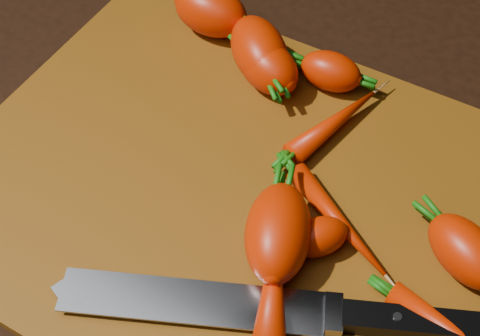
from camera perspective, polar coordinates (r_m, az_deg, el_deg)
The scene contains 14 objects.
ground at distance 0.61m, azimuth -0.46°, elevation -2.65°, with size 2.00×2.00×0.01m, color black.
cutting_board at distance 0.60m, azimuth -0.47°, elevation -2.05°, with size 0.50×0.40×0.01m, color #6F3D0A.
carrot_0 at distance 0.72m, azimuth -2.50°, elevation 13.24°, with size 0.08×0.05×0.05m, color red.
carrot_1 at distance 0.66m, azimuth 2.41°, elevation 8.63°, with size 0.07×0.05×0.05m, color red.
carrot_2 at distance 0.67m, azimuth 1.67°, elevation 9.95°, with size 0.09×0.05×0.05m, color red.
carrot_3 at distance 0.54m, azimuth 3.26°, elevation -5.51°, with size 0.09×0.05×0.05m, color red.
carrot_4 at distance 0.67m, azimuth 7.75°, elevation 8.18°, with size 0.06×0.04×0.04m, color red.
carrot_5 at distance 0.67m, azimuth 7.95°, elevation 8.17°, with size 0.05×0.03×0.03m, color red.
carrot_6 at distance 0.56m, azimuth 18.73°, elevation -6.77°, with size 0.07×0.04×0.04m, color red.
carrot_7 at distance 0.63m, azimuth 8.04°, elevation 3.83°, with size 0.11×0.02×0.02m, color red.
carrot_9 at distance 0.53m, azimuth 2.81°, elevation -10.39°, with size 0.11×0.03×0.03m, color red.
carrot_10 at distance 0.55m, azimuth 6.71°, elevation -5.85°, with size 0.05×0.03×0.03m, color red.
carrot_11 at distance 0.57m, azimuth 8.38°, elevation -4.48°, with size 0.12×0.02×0.02m, color red.
knife at distance 0.53m, azimuth -1.92°, elevation -11.53°, with size 0.32×0.16×0.02m.
Camera 1 is at (0.17, -0.30, 0.50)m, focal length 50.00 mm.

